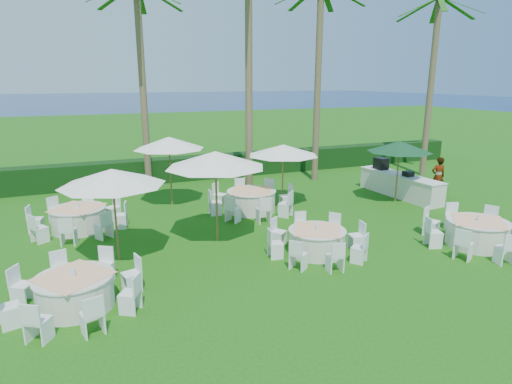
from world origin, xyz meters
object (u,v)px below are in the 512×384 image
banquet_table_a (75,291)px  staff_person (438,176)px  umbrella_b (216,159)px  umbrella_c (169,143)px  banquet_table_b (317,241)px  umbrella_a (112,177)px  umbrella_green (400,147)px  banquet_table_d (79,218)px  banquet_table_c (477,232)px  banquet_table_e (251,200)px  buffet_table (399,184)px  umbrella_d (283,150)px

banquet_table_a → staff_person: 15.75m
umbrella_b → umbrella_c: bearing=96.5°
banquet_table_b → umbrella_a: umbrella_a is taller
umbrella_b → umbrella_green: 8.60m
umbrella_c → staff_person: size_ratio=1.63×
banquet_table_b → umbrella_c: 7.74m
banquet_table_d → banquet_table_c: bearing=-28.5°
umbrella_c → banquet_table_e: bearing=-37.1°
banquet_table_a → umbrella_b: size_ratio=0.97×
banquet_table_d → buffet_table: size_ratio=0.74×
umbrella_b → staff_person: size_ratio=1.80×
banquet_table_d → buffet_table: (13.35, -0.56, 0.11)m
banquet_table_b → umbrella_c: (-3.00, 6.78, 2.20)m
banquet_table_d → umbrella_d: size_ratio=1.12×
umbrella_d → banquet_table_e: bearing=-169.1°
banquet_table_b → umbrella_d: umbrella_d is taller
banquet_table_e → buffet_table: 7.00m
banquet_table_c → staff_person: (3.40, 5.13, 0.44)m
banquet_table_e → umbrella_a: (-5.32, -2.95, 2.01)m
umbrella_a → umbrella_green: 11.71m
umbrella_a → umbrella_b: 3.13m
banquet_table_a → umbrella_b: 5.57m
umbrella_a → banquet_table_b: bearing=-17.5°
banquet_table_d → buffet_table: buffet_table is taller
umbrella_b → umbrella_c: size_ratio=1.11×
umbrella_b → buffet_table: umbrella_b is taller
umbrella_b → umbrella_d: bearing=37.7°
banquet_table_d → umbrella_d: bearing=0.5°
umbrella_green → buffet_table: 2.11m
banquet_table_b → umbrella_green: (5.99, 3.65, 1.98)m
umbrella_green → banquet_table_e: bearing=170.4°
umbrella_d → banquet_table_a: bearing=-144.6°
banquet_table_d → staff_person: bearing=-4.4°
banquet_table_c → staff_person: bearing=56.4°
buffet_table → staff_person: size_ratio=2.50×
staff_person → banquet_table_b: bearing=39.1°
banquet_table_c → umbrella_d: umbrella_d is taller
banquet_table_e → banquet_table_c: bearing=-49.2°
banquet_table_d → umbrella_c: (3.61, 1.86, 2.17)m
banquet_table_c → umbrella_d: 7.60m
umbrella_a → staff_person: bearing=8.2°
banquet_table_c → umbrella_b: (-7.45, 3.48, 2.25)m
umbrella_a → umbrella_c: umbrella_c is taller
buffet_table → staff_person: (1.64, -0.59, 0.34)m
banquet_table_d → umbrella_a: bearing=-71.8°
staff_person → banquet_table_e: bearing=8.7°
banquet_table_c → umbrella_b: bearing=155.0°
umbrella_b → staff_person: bearing=8.6°
banquet_table_b → umbrella_green: 7.29m
umbrella_c → banquet_table_d: bearing=-152.7°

